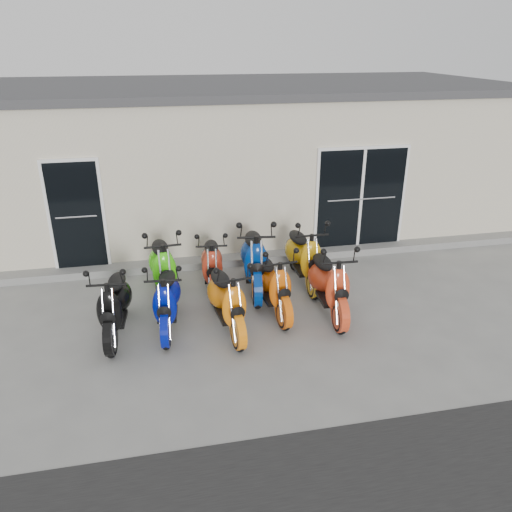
% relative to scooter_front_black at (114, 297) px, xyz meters
% --- Properties ---
extents(ground, '(80.00, 80.00, 0.00)m').
position_rel_scooter_front_black_xyz_m(ground, '(2.43, 0.31, -0.66)').
color(ground, gray).
rests_on(ground, ground).
extents(building, '(14.00, 6.00, 3.20)m').
position_rel_scooter_front_black_xyz_m(building, '(2.43, 5.51, 0.94)').
color(building, beige).
rests_on(building, ground).
extents(roof_cap, '(14.20, 6.20, 0.16)m').
position_rel_scooter_front_black_xyz_m(roof_cap, '(2.43, 5.51, 2.62)').
color(roof_cap, '#3F3F42').
rests_on(roof_cap, building).
extents(front_step, '(14.00, 0.40, 0.15)m').
position_rel_scooter_front_black_xyz_m(front_step, '(2.43, 2.33, -0.59)').
color(front_step, gray).
rests_on(front_step, ground).
extents(door_left, '(1.07, 0.08, 2.22)m').
position_rel_scooter_front_black_xyz_m(door_left, '(-0.77, 2.48, 0.60)').
color(door_left, black).
rests_on(door_left, front_step).
extents(door_right, '(2.02, 0.08, 2.22)m').
position_rel_scooter_front_black_xyz_m(door_right, '(5.03, 2.48, 0.60)').
color(door_right, black).
rests_on(door_right, front_step).
extents(scooter_front_black, '(0.80, 1.84, 1.33)m').
position_rel_scooter_front_black_xyz_m(scooter_front_black, '(0.00, 0.00, 0.00)').
color(scooter_front_black, black).
rests_on(scooter_front_black, ground).
extents(scooter_front_blue, '(0.80, 1.79, 1.28)m').
position_rel_scooter_front_black_xyz_m(scooter_front_blue, '(0.80, 0.03, -0.02)').
color(scooter_front_blue, '#040F90').
rests_on(scooter_front_blue, ground).
extents(scooter_front_orange_a, '(0.86, 1.86, 1.33)m').
position_rel_scooter_front_black_xyz_m(scooter_front_orange_a, '(1.73, -0.22, 0.00)').
color(scooter_front_orange_a, orange).
rests_on(scooter_front_orange_a, ground).
extents(scooter_front_orange_b, '(0.83, 1.85, 1.33)m').
position_rel_scooter_front_black_xyz_m(scooter_front_orange_b, '(2.56, 0.21, 0.00)').
color(scooter_front_orange_b, '#EA5F0B').
rests_on(scooter_front_orange_b, ground).
extents(scooter_front_red, '(0.76, 1.92, 1.40)m').
position_rel_scooter_front_black_xyz_m(scooter_front_red, '(3.49, -0.03, 0.04)').
color(scooter_front_red, '#DD421D').
rests_on(scooter_front_red, ground).
extents(scooter_back_green, '(0.82, 1.98, 1.44)m').
position_rel_scooter_front_black_xyz_m(scooter_back_green, '(0.78, 1.14, 0.06)').
color(scooter_back_green, '#42E111').
rests_on(scooter_back_green, ground).
extents(scooter_back_red, '(0.79, 1.77, 1.27)m').
position_rel_scooter_front_black_xyz_m(scooter_back_red, '(1.67, 1.25, -0.03)').
color(scooter_back_red, red).
rests_on(scooter_back_red, ground).
extents(scooter_back_blue, '(1.01, 2.13, 1.52)m').
position_rel_scooter_front_black_xyz_m(scooter_back_blue, '(2.44, 1.09, 0.10)').
color(scooter_back_blue, navy).
rests_on(scooter_back_blue, ground).
extents(scooter_back_yellow, '(0.71, 1.91, 1.41)m').
position_rel_scooter_front_black_xyz_m(scooter_back_yellow, '(3.40, 1.16, 0.04)').
color(scooter_back_yellow, '#E6A610').
rests_on(scooter_back_yellow, ground).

